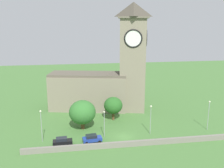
{
  "coord_description": "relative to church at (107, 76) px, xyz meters",
  "views": [
    {
      "loc": [
        -11.73,
        -55.85,
        26.92
      ],
      "look_at": [
        -1.67,
        8.33,
        11.28
      ],
      "focal_mm": 40.86,
      "sensor_mm": 36.0,
      "label": 1
    }
  ],
  "objects": [
    {
      "name": "car_blue",
      "position": [
        -6.81,
        -22.83,
        -9.72
      ],
      "size": [
        4.58,
        2.61,
        1.79
      ],
      "color": "#233D9E",
      "rests_on": "ground"
    },
    {
      "name": "streetlamp_east_mid",
      "position": [
        23.2,
        -20.34,
        -5.52
      ],
      "size": [
        0.44,
        0.44,
        7.76
      ],
      "color": "#9EA0A5",
      "rests_on": "ground"
    },
    {
      "name": "church",
      "position": [
        0.0,
        0.0,
        0.0
      ],
      "size": [
        31.43,
        15.3,
        32.88
      ],
      "color": "gray",
      "rests_on": "ground"
    },
    {
      "name": "car_black",
      "position": [
        -13.55,
        -23.26,
        -9.71
      ],
      "size": [
        4.41,
        2.22,
        1.8
      ],
      "color": "black",
      "rests_on": "ground"
    },
    {
      "name": "streetlamp_west_end",
      "position": [
        -18.22,
        -20.73,
        -5.59
      ],
      "size": [
        0.44,
        0.44,
        7.64
      ],
      "color": "#9EA0A5",
      "rests_on": "ground"
    },
    {
      "name": "tree_churchyard",
      "position": [
        0.26,
        -9.75,
        -6.35
      ],
      "size": [
        5.24,
        5.24,
        6.66
      ],
      "color": "brown",
      "rests_on": "ground"
    },
    {
      "name": "tree_riverside_west",
      "position": [
        -8.59,
        -14.84,
        -6.07
      ],
      "size": [
        6.85,
        6.85,
        7.66
      ],
      "color": "brown",
      "rests_on": "ground"
    },
    {
      "name": "streetlamp_central",
      "position": [
        7.81,
        -20.56,
        -5.71
      ],
      "size": [
        0.44,
        0.44,
        7.42
      ],
      "color": "#9EA0A5",
      "rests_on": "ground"
    },
    {
      "name": "ground_plane",
      "position": [
        1.08,
        -6.29,
        -10.63
      ],
      "size": [
        200.0,
        200.0,
        0.0
      ],
      "primitive_type": "plane",
      "color": "#477538"
    },
    {
      "name": "streetlamp_west_mid",
      "position": [
        -3.66,
        -20.53,
        -6.18
      ],
      "size": [
        0.44,
        0.44,
        6.59
      ],
      "color": "#9EA0A5",
      "rests_on": "ground"
    },
    {
      "name": "quay_barrier",
      "position": [
        1.08,
        -26.23,
        -10.0
      ],
      "size": [
        46.48,
        0.7,
        1.25
      ],
      "primitive_type": "cube",
      "color": "gray",
      "rests_on": "ground"
    }
  ]
}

